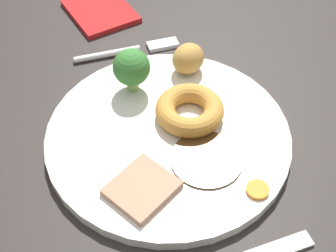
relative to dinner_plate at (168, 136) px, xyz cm
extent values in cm
cube|color=#2B2623|center=(-3.58, -1.95, -2.50)|extent=(120.00, 84.00, 3.60)
cylinder|color=white|center=(0.00, 0.00, 0.00)|extent=(28.84, 28.84, 1.40)
cylinder|color=#563819|center=(5.32, 2.77, 0.85)|extent=(8.11, 8.11, 0.30)
cube|color=tan|center=(6.97, -5.16, 1.10)|extent=(8.42, 8.67, 0.80)
torus|color=#C68938|center=(-1.48, 3.20, 1.90)|extent=(8.24, 8.24, 2.41)
ellipsoid|color=#BC8C42|center=(-9.63, 5.93, 2.69)|extent=(5.68, 5.89, 3.98)
cylinder|color=orange|center=(10.83, 6.35, 0.91)|extent=(2.46, 2.46, 0.42)
cylinder|color=#8CB766|center=(-8.46, -1.86, 1.67)|extent=(1.46, 1.46, 1.95)
sphere|color=#387A33|center=(-8.46, -1.86, 4.28)|extent=(4.66, 4.66, 4.66)
cylinder|color=silver|center=(-17.51, -3.37, -0.25)|extent=(1.13, 9.52, 0.90)
cube|color=silver|center=(-17.31, 4.88, -0.40)|extent=(2.11, 4.55, 0.60)
cube|color=red|center=(-28.36, -1.66, -0.30)|extent=(12.71, 11.20, 0.80)
camera|label=1|loc=(33.60, -11.02, 40.74)|focal=48.59mm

